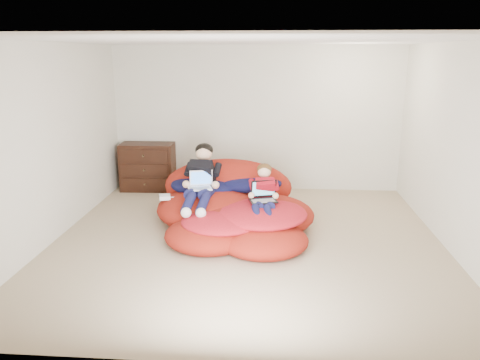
{
  "coord_description": "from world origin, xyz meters",
  "views": [
    {
      "loc": [
        0.35,
        -5.64,
        2.36
      ],
      "look_at": [
        -0.13,
        0.45,
        0.7
      ],
      "focal_mm": 35.0,
      "sensor_mm": 36.0,
      "label": 1
    }
  ],
  "objects_px": {
    "dresser": "(148,167)",
    "younger_boy": "(264,191)",
    "older_boy": "(201,177)",
    "laptop_black": "(263,195)",
    "laptop_white": "(200,184)",
    "beanbag_pile": "(233,208)"
  },
  "relations": [
    {
      "from": "dresser",
      "to": "younger_boy",
      "type": "distance_m",
      "value": 2.88
    },
    {
      "from": "older_boy",
      "to": "laptop_black",
      "type": "height_order",
      "value": "older_boy"
    },
    {
      "from": "younger_boy",
      "to": "laptop_white",
      "type": "xyz_separation_m",
      "value": [
        -0.87,
        0.17,
        0.04
      ]
    },
    {
      "from": "younger_boy",
      "to": "laptop_black",
      "type": "xyz_separation_m",
      "value": [
        0.0,
        -0.05,
        -0.04
      ]
    },
    {
      "from": "laptop_white",
      "to": "younger_boy",
      "type": "bearing_deg",
      "value": -11.1
    },
    {
      "from": "younger_boy",
      "to": "laptop_white",
      "type": "bearing_deg",
      "value": 168.9
    },
    {
      "from": "beanbag_pile",
      "to": "older_boy",
      "type": "relative_size",
      "value": 2.0
    },
    {
      "from": "beanbag_pile",
      "to": "older_boy",
      "type": "distance_m",
      "value": 0.61
    },
    {
      "from": "younger_boy",
      "to": "older_boy",
      "type": "bearing_deg",
      "value": 163.25
    },
    {
      "from": "younger_boy",
      "to": "laptop_white",
      "type": "relative_size",
      "value": 2.55
    },
    {
      "from": "dresser",
      "to": "beanbag_pile",
      "type": "height_order",
      "value": "dresser"
    },
    {
      "from": "dresser",
      "to": "laptop_white",
      "type": "bearing_deg",
      "value": -55.55
    },
    {
      "from": "laptop_white",
      "to": "laptop_black",
      "type": "height_order",
      "value": "laptop_white"
    },
    {
      "from": "dresser",
      "to": "younger_boy",
      "type": "bearing_deg",
      "value": -43.07
    },
    {
      "from": "dresser",
      "to": "laptop_black",
      "type": "bearing_deg",
      "value": -43.86
    },
    {
      "from": "dresser",
      "to": "beanbag_pile",
      "type": "xyz_separation_m",
      "value": [
        1.66,
        -1.72,
        -0.14
      ]
    },
    {
      "from": "dresser",
      "to": "younger_boy",
      "type": "xyz_separation_m",
      "value": [
        2.1,
        -1.96,
        0.18
      ]
    },
    {
      "from": "laptop_black",
      "to": "laptop_white",
      "type": "bearing_deg",
      "value": 165.47
    },
    {
      "from": "dresser",
      "to": "laptop_black",
      "type": "relative_size",
      "value": 2.35
    },
    {
      "from": "older_boy",
      "to": "laptop_white",
      "type": "relative_size",
      "value": 3.2
    },
    {
      "from": "laptop_white",
      "to": "laptop_black",
      "type": "xyz_separation_m",
      "value": [
        0.87,
        -0.23,
        -0.08
      ]
    },
    {
      "from": "beanbag_pile",
      "to": "laptop_white",
      "type": "height_order",
      "value": "beanbag_pile"
    }
  ]
}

